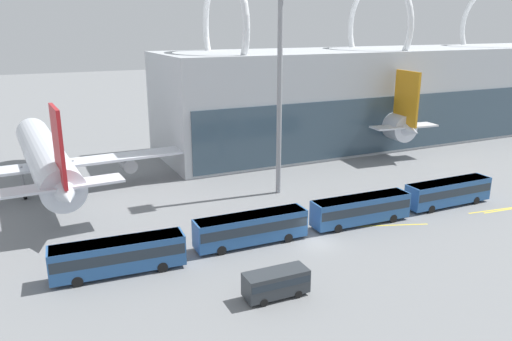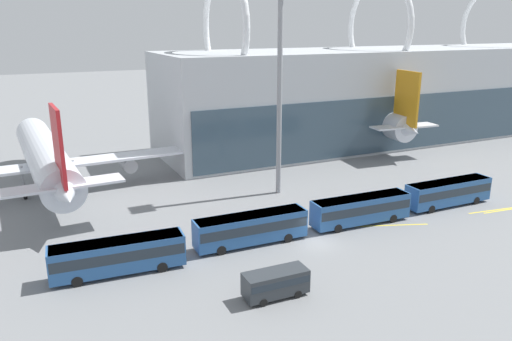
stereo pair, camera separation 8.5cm
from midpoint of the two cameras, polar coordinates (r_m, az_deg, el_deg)
ground_plane at (r=54.05m, az=6.77°, el=-8.25°), size 440.00×440.00×0.00m
terminal_building at (r=112.89m, az=19.68°, el=8.78°), size 116.77×21.42×31.36m
airliner_at_gate_near at (r=73.18m, az=-22.89°, el=1.31°), size 38.66×41.39×14.19m
airliner_at_gate_far at (r=100.08m, az=12.21°, el=6.10°), size 33.51×35.34×15.01m
shuttle_bus_0 at (r=48.49m, az=-15.50°, el=-9.23°), size 12.36×3.45×3.31m
shuttle_bus_1 at (r=52.72m, az=-0.60°, el=-6.48°), size 12.27×2.94×3.31m
shuttle_bus_2 at (r=59.18m, az=11.86°, el=-4.24°), size 12.30×3.07×3.31m
shuttle_bus_3 at (r=68.27m, az=21.09°, el=-2.22°), size 12.24×2.76×3.31m
service_van_foreground at (r=43.41m, az=2.24°, el=-12.60°), size 5.63×2.31×2.35m
floodlight_mast at (r=65.83m, az=2.70°, el=11.50°), size 2.64×2.64×26.92m
lane_stripe_1 at (r=60.02m, az=14.40°, el=-6.10°), size 9.85×3.92×0.01m
lane_stripe_2 at (r=70.92m, az=27.10°, el=-3.93°), size 8.71×1.09×0.01m
lane_stripe_3 at (r=70.86m, az=26.66°, el=-3.89°), size 11.49×1.79×0.01m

